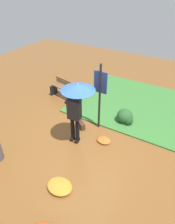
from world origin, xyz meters
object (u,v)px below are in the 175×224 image
object	(u,v)px
person_with_umbrella	(76,99)
park_bench	(66,89)
info_sign_post	(100,90)
handbag	(82,125)

from	to	relation	value
person_with_umbrella	park_bench	xyz separation A→B (m)	(-1.90, 2.06, -1.15)
person_with_umbrella	info_sign_post	xyz separation A→B (m)	(0.24, 0.98, -0.11)
info_sign_post	handbag	distance (m)	1.45
info_sign_post	park_bench	bearing A→B (deg)	153.37
info_sign_post	handbag	bearing A→B (deg)	-139.28
person_with_umbrella	park_bench	world-z (taller)	person_with_umbrella
handbag	park_bench	world-z (taller)	park_bench
person_with_umbrella	info_sign_post	distance (m)	1.02
park_bench	info_sign_post	bearing A→B (deg)	-26.63
person_with_umbrella	handbag	world-z (taller)	person_with_umbrella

